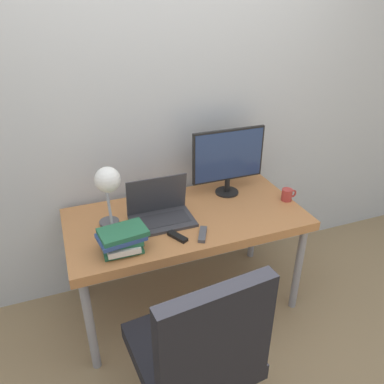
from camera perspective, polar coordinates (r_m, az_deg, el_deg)
ground_plane at (r=2.56m, az=2.24°, el=-21.56°), size 12.00×12.00×0.00m
wall_back at (r=2.49m, az=-4.45°, el=12.84°), size 8.00×0.05×2.60m
desk at (r=2.38m, az=-0.88°, el=-4.88°), size 1.48×0.73×0.72m
laptop at (r=2.29m, az=-4.82°, el=-3.05°), size 0.38×0.25×0.26m
monitor at (r=2.51m, az=5.55°, el=5.16°), size 0.51×0.16×0.46m
desk_lamp at (r=2.03m, az=-12.73°, el=1.16°), size 0.14×0.29×0.44m
office_chair at (r=1.79m, az=1.16°, el=-22.92°), size 0.57×0.57×1.02m
book_stack at (r=2.05m, az=-10.54°, el=-7.07°), size 0.28×0.23×0.13m
tv_remote at (r=2.14m, az=-2.22°, el=-6.81°), size 0.09×0.13×0.02m
media_remote at (r=2.16m, az=1.62°, el=-6.46°), size 0.10×0.15×0.02m
mug at (r=2.58m, az=14.32°, el=-0.39°), size 0.11×0.07×0.08m
game_controller at (r=2.09m, az=-9.35°, el=-7.87°), size 0.14×0.09×0.04m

